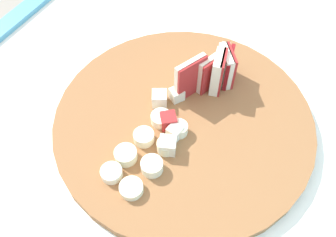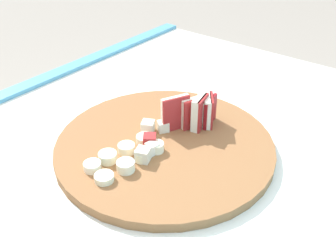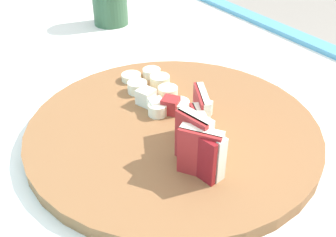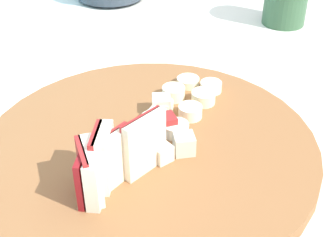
% 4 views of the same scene
% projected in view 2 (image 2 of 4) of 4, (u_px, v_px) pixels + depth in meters
% --- Properties ---
extents(cutting_board, '(0.37, 0.37, 0.02)m').
position_uv_depth(cutting_board, '(165.00, 145.00, 0.65)').
color(cutting_board, brown).
rests_on(cutting_board, tiled_countertop).
extents(apple_wedge_fan, '(0.10, 0.07, 0.06)m').
position_uv_depth(apple_wedge_fan, '(197.00, 112.00, 0.67)').
color(apple_wedge_fan, '#A32323').
rests_on(apple_wedge_fan, cutting_board).
extents(apple_dice_pile, '(0.11, 0.07, 0.02)m').
position_uv_depth(apple_dice_pile, '(150.00, 139.00, 0.63)').
color(apple_dice_pile, white).
rests_on(apple_dice_pile, cutting_board).
extents(banana_slice_rows, '(0.14, 0.07, 0.02)m').
position_uv_depth(banana_slice_rows, '(125.00, 156.00, 0.60)').
color(banana_slice_rows, white).
rests_on(banana_slice_rows, cutting_board).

